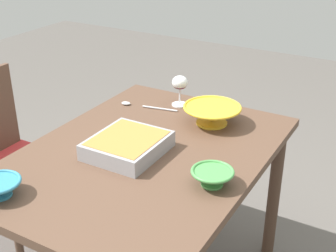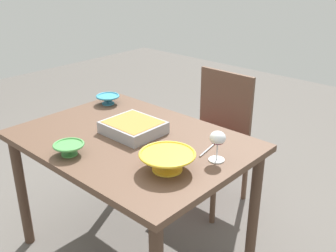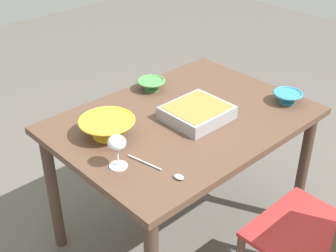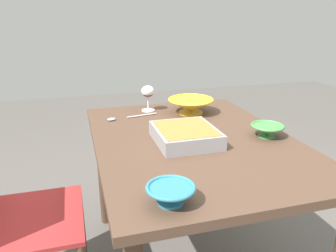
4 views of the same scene
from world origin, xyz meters
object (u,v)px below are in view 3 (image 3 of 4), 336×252
at_px(chair, 328,238).
at_px(serving_bowl, 107,127).
at_px(mixing_bowl, 287,97).
at_px(casserole_dish, 197,112).
at_px(serving_spoon, 166,171).
at_px(dining_table, 183,134).
at_px(small_bowl, 151,84).
at_px(wine_glass, 117,145).

height_order(chair, serving_bowl, chair).
relative_size(chair, mixing_bowl, 6.03).
bearing_deg(chair, serving_bowl, 113.42).
bearing_deg(serving_bowl, casserole_dish, -22.84).
bearing_deg(casserole_dish, serving_spoon, -152.05).
distance_m(chair, casserole_dish, 0.80).
bearing_deg(dining_table, mixing_bowl, -27.28).
bearing_deg(dining_table, serving_spoon, -143.88).
distance_m(casserole_dish, small_bowl, 0.38).
bearing_deg(wine_glass, serving_spoon, -55.30).
height_order(chair, casserole_dish, chair).
bearing_deg(chair, dining_table, 92.37).
distance_m(chair, serving_spoon, 0.71).
relative_size(small_bowl, serving_bowl, 0.59).
xyz_separation_m(wine_glass, serving_bowl, (0.11, 0.22, -0.06)).
distance_m(dining_table, mixing_bowl, 0.57).
distance_m(chair, wine_glass, 0.93).
height_order(small_bowl, serving_spoon, small_bowl).
bearing_deg(dining_table, serving_bowl, 162.10).
distance_m(dining_table, small_bowl, 0.36).
xyz_separation_m(dining_table, serving_bowl, (-0.36, 0.12, 0.14)).
height_order(chair, wine_glass, chair).
relative_size(dining_table, wine_glass, 8.18).
distance_m(wine_glass, serving_spoon, 0.22).
bearing_deg(chair, serving_spoon, 126.41).
xyz_separation_m(mixing_bowl, serving_bowl, (-0.85, 0.37, 0.01)).
relative_size(casserole_dish, mixing_bowl, 1.93).
height_order(mixing_bowl, serving_spoon, mixing_bowl).
relative_size(mixing_bowl, serving_spoon, 0.54).
height_order(casserole_dish, mixing_bowl, casserole_dish).
height_order(small_bowl, serving_bowl, serving_bowl).
xyz_separation_m(dining_table, chair, (0.03, -0.80, -0.14)).
bearing_deg(chair, small_bowl, 87.59).
relative_size(dining_table, serving_spoon, 4.33).
xyz_separation_m(dining_table, mixing_bowl, (0.49, -0.25, 0.13)).
xyz_separation_m(chair, casserole_dish, (0.00, 0.75, 0.27)).
xyz_separation_m(chair, mixing_bowl, (0.46, 0.55, 0.27)).
distance_m(chair, serving_bowl, 1.04).
xyz_separation_m(casserole_dish, mixing_bowl, (0.45, -0.20, -0.00)).
relative_size(casserole_dish, serving_bowl, 1.14).
xyz_separation_m(wine_glass, casserole_dish, (0.51, 0.05, -0.07)).
bearing_deg(chair, wine_glass, 126.02).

